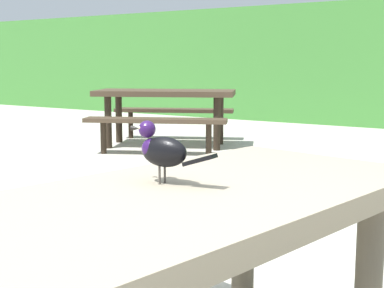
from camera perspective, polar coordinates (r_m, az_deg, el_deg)
name	(u,v)px	position (r m, az deg, el deg)	size (l,w,h in m)	color
picnic_table_foreground	(159,264)	(1.51, -3.48, -12.40)	(1.97, 1.99, 0.74)	gray
bird_grackle	(161,149)	(1.61, -3.23, -0.53)	(0.29, 0.08, 0.18)	black
picnic_table_mid_left	(165,104)	(7.21, -2.79, 4.16)	(2.27, 2.26, 0.74)	#473828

